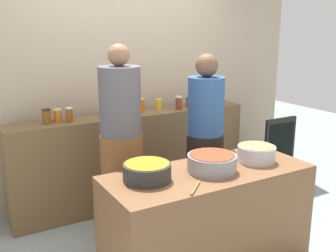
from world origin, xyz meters
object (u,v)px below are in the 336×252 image
at_px(cook_with_tongs, 122,154).
at_px(preserve_jar_6, 159,104).
at_px(preserve_jar_3, 105,111).
at_px(preserve_jar_8, 189,102).
at_px(cooking_pot_right, 256,154).
at_px(cooking_pot_left, 147,172).
at_px(wooden_spoon, 195,188).
at_px(cook_in_cap, 205,148).
at_px(preserve_jar_9, 219,98).
at_px(preserve_jar_7, 179,103).
at_px(preserve_jar_4, 124,109).
at_px(preserve_jar_0, 47,117).
at_px(chalkboard_sign, 279,153).
at_px(cooking_pot_center, 212,163).
at_px(preserve_jar_2, 69,115).
at_px(preserve_jar_1, 58,115).
at_px(preserve_jar_5, 141,105).

bearing_deg(cook_with_tongs, preserve_jar_6, 41.99).
xyz_separation_m(preserve_jar_3, preserve_jar_8, (1.03, -0.05, 0.00)).
bearing_deg(preserve_jar_6, preserve_jar_8, -11.45).
xyz_separation_m(preserve_jar_8, cooking_pot_right, (-0.24, -1.41, -0.19)).
height_order(cooking_pot_left, wooden_spoon, cooking_pot_left).
bearing_deg(cook_in_cap, preserve_jar_6, 94.39).
bearing_deg(preserve_jar_9, preserve_jar_8, -173.75).
relative_size(preserve_jar_7, cooking_pot_right, 0.47).
bearing_deg(preserve_jar_7, wooden_spoon, -117.84).
xyz_separation_m(preserve_jar_6, wooden_spoon, (-0.65, -1.72, -0.25)).
height_order(preserve_jar_4, cooking_pot_left, preserve_jar_4).
xyz_separation_m(preserve_jar_0, preserve_jar_7, (1.46, -0.06, 0.00)).
bearing_deg(preserve_jar_3, preserve_jar_6, 2.11).
xyz_separation_m(preserve_jar_3, preserve_jar_6, (0.66, 0.02, 0.00)).
relative_size(preserve_jar_6, preserve_jar_7, 0.76).
relative_size(cooking_pot_left, chalkboard_sign, 0.41).
bearing_deg(cooking_pot_center, preserve_jar_9, 51.17).
bearing_deg(preserve_jar_6, preserve_jar_9, -1.53).
relative_size(preserve_jar_6, cooking_pot_right, 0.36).
xyz_separation_m(preserve_jar_2, cooking_pot_left, (0.19, -1.29, -0.21)).
bearing_deg(preserve_jar_7, cooking_pot_center, -111.18).
height_order(preserve_jar_1, preserve_jar_8, preserve_jar_1).
height_order(preserve_jar_3, preserve_jar_6, preserve_jar_6).
bearing_deg(preserve_jar_4, preserve_jar_9, 1.60).
bearing_deg(preserve_jar_7, preserve_jar_5, 164.82).
relative_size(preserve_jar_8, preserve_jar_9, 1.03).
bearing_deg(preserve_jar_5, preserve_jar_7, -15.18).
bearing_deg(cook_in_cap, preserve_jar_5, 109.97).
bearing_deg(preserve_jar_0, cooking_pot_center, -56.48).
relative_size(preserve_jar_4, preserve_jar_8, 1.09).
height_order(preserve_jar_8, cooking_pot_left, preserve_jar_8).
bearing_deg(preserve_jar_5, chalkboard_sign, -21.11).
xyz_separation_m(preserve_jar_5, cooking_pot_left, (-0.64, -1.38, -0.21)).
xyz_separation_m(preserve_jar_3, cooking_pot_left, (-0.21, -1.37, -0.19)).
height_order(preserve_jar_3, preserve_jar_7, preserve_jar_7).
bearing_deg(cooking_pot_left, cook_in_cap, 31.45).
xyz_separation_m(preserve_jar_2, cook_with_tongs, (0.29, -0.60, -0.28)).
bearing_deg(preserve_jar_9, chalkboard_sign, -50.86).
bearing_deg(preserve_jar_4, preserve_jar_2, -175.73).
relative_size(preserve_jar_4, cook_with_tongs, 0.07).
relative_size(preserve_jar_5, preserve_jar_8, 1.30).
relative_size(cooking_pot_center, cooking_pot_right, 1.23).
bearing_deg(cook_in_cap, preserve_jar_0, 150.52).
bearing_deg(cook_in_cap, preserve_jar_8, 68.04).
height_order(preserve_jar_0, preserve_jar_8, preserve_jar_0).
height_order(preserve_jar_6, cooking_pot_center, preserve_jar_6).
bearing_deg(cook_in_cap, cooking_pot_right, -84.38).
bearing_deg(preserve_jar_3, preserve_jar_9, 0.08).
bearing_deg(wooden_spoon, cooking_pot_center, 36.70).
bearing_deg(cook_in_cap, cook_with_tongs, 171.58).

